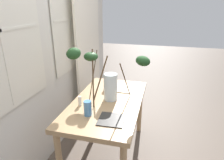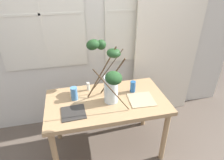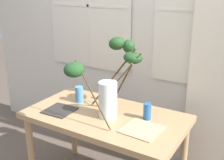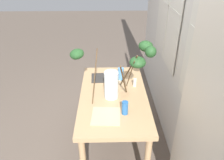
# 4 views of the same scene
# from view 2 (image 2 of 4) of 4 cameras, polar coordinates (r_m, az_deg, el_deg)

# --- Properties ---
(ground) EXTENTS (14.00, 14.00, 0.00)m
(ground) POSITION_cam_2_polar(r_m,az_deg,el_deg) (2.58, -1.31, -19.09)
(ground) COLOR brown
(back_wall_with_windows) EXTENTS (4.06, 0.14, 2.91)m
(back_wall_with_windows) POSITION_cam_2_polar(r_m,az_deg,el_deg) (2.45, -5.37, 18.28)
(back_wall_with_windows) COLOR beige
(back_wall_with_windows) RESTS_ON ground
(curtain_sheer_side) EXTENTS (0.90, 0.03, 2.59)m
(curtain_sheer_side) POSITION_cam_2_polar(r_m,az_deg,el_deg) (2.64, 16.80, 14.45)
(curtain_sheer_side) COLOR silver
(curtain_sheer_side) RESTS_ON ground
(dining_table) EXTENTS (1.29, 0.71, 0.72)m
(dining_table) POSITION_cam_2_polar(r_m,az_deg,el_deg) (2.14, -1.50, -7.86)
(dining_table) COLOR tan
(dining_table) RESTS_ON ground
(vase_with_branches) EXTENTS (0.43, 0.87, 0.60)m
(vase_with_branches) POSITION_cam_2_polar(r_m,az_deg,el_deg) (1.98, -1.22, 2.25)
(vase_with_branches) COLOR silver
(vase_with_branches) RESTS_ON dining_table
(drinking_glass_blue_left) EXTENTS (0.07, 0.07, 0.14)m
(drinking_glass_blue_left) POSITION_cam_2_polar(r_m,az_deg,el_deg) (2.10, -11.09, -3.93)
(drinking_glass_blue_left) COLOR #4C84BC
(drinking_glass_blue_left) RESTS_ON dining_table
(drinking_glass_blue_right) EXTENTS (0.06, 0.06, 0.13)m
(drinking_glass_blue_right) POSITION_cam_2_polar(r_m,az_deg,el_deg) (2.20, 6.17, -1.96)
(drinking_glass_blue_right) COLOR #235693
(drinking_glass_blue_right) RESTS_ON dining_table
(plate_square_left) EXTENTS (0.24, 0.24, 0.01)m
(plate_square_left) POSITION_cam_2_polar(r_m,az_deg,el_deg) (1.95, -11.30, -9.44)
(plate_square_left) COLOR #2D2B28
(plate_square_left) RESTS_ON dining_table
(plate_square_right) EXTENTS (0.28, 0.28, 0.01)m
(plate_square_right) POSITION_cam_2_polar(r_m,az_deg,el_deg) (2.11, 8.64, -5.73)
(plate_square_right) COLOR tan
(plate_square_right) RESTS_ON dining_table
(pillar_candle) EXTENTS (0.03, 0.03, 0.11)m
(pillar_candle) POSITION_cam_2_polar(r_m,az_deg,el_deg) (2.24, -7.05, -1.87)
(pillar_candle) COLOR silver
(pillar_candle) RESTS_ON dining_table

